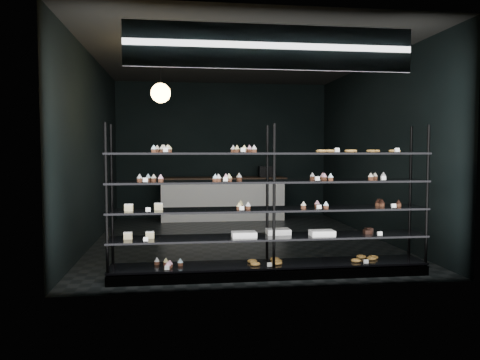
# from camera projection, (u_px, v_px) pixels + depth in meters

# --- Properties ---
(room) EXTENTS (5.01, 6.01, 3.20)m
(room) POSITION_uv_depth(u_px,v_px,m) (239.00, 150.00, 8.24)
(room) COLOR black
(room) RESTS_ON ground
(display_shelf) EXTENTS (4.00, 0.50, 1.91)m
(display_shelf) POSITION_uv_depth(u_px,v_px,m) (268.00, 227.00, 5.88)
(display_shelf) COLOR black
(display_shelf) RESTS_ON room
(signage) EXTENTS (3.30, 0.05, 0.50)m
(signage) POSITION_uv_depth(u_px,v_px,m) (272.00, 47.00, 5.27)
(signage) COLOR #0D1445
(signage) RESTS_ON room
(pendant_lamp) EXTENTS (0.29, 0.29, 0.88)m
(pendant_lamp) POSITION_uv_depth(u_px,v_px,m) (161.00, 93.00, 7.00)
(pendant_lamp) COLOR black
(pendant_lamp) RESTS_ON room
(service_counter) EXTENTS (2.90, 0.65, 1.23)m
(service_counter) POSITION_uv_depth(u_px,v_px,m) (223.00, 198.00, 10.77)
(service_counter) COLOR white
(service_counter) RESTS_ON room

